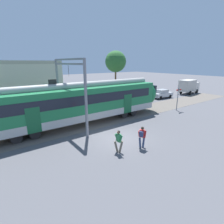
{
  "coord_description": "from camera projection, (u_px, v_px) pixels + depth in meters",
  "views": [
    {
      "loc": [
        -8.57,
        -10.67,
        6.17
      ],
      "look_at": [
        0.96,
        2.28,
        1.6
      ],
      "focal_mm": 28.0,
      "sensor_mm": 36.0,
      "label": 1
    }
  ],
  "objects": [
    {
      "name": "ground_plane",
      "position": [
        119.0,
        138.0,
        14.84
      ],
      "size": [
        160.0,
        160.0,
        0.0
      ],
      "primitive_type": "plane",
      "color": "#515156"
    },
    {
      "name": "pedestrian_green",
      "position": [
        119.0,
        140.0,
        12.19
      ],
      "size": [
        0.61,
        0.6,
        1.67
      ],
      "color": "#6B6051",
      "rests_on": "ground"
    },
    {
      "name": "pedestrian_red",
      "position": [
        142.0,
        135.0,
        12.87
      ],
      "size": [
        0.71,
        0.52,
        1.67
      ],
      "color": "navy",
      "rests_on": "ground"
    },
    {
      "name": "parked_car_black",
      "position": [
        141.0,
        97.0,
        28.29
      ],
      "size": [
        4.01,
        1.78,
        1.54
      ],
      "color": "black",
      "rests_on": "ground"
    },
    {
      "name": "parked_car_silver",
      "position": [
        162.0,
        94.0,
        31.25
      ],
      "size": [
        4.08,
        1.91,
        1.54
      ],
      "color": "#B7BABF",
      "rests_on": "ground"
    },
    {
      "name": "box_truck",
      "position": [
        189.0,
        86.0,
        35.5
      ],
      "size": [
        5.36,
        2.35,
        2.82
      ],
      "color": "beige",
      "rests_on": "ground"
    },
    {
      "name": "catenary_gantry",
      "position": [
        69.0,
        83.0,
        16.46
      ],
      "size": [
        0.24,
        6.64,
        6.53
      ],
      "color": "gray",
      "rests_on": "ground"
    },
    {
      "name": "crossing_signal",
      "position": [
        178.0,
        95.0,
        22.89
      ],
      "size": [
        0.96,
        0.22,
        3.0
      ],
      "color": "gray",
      "rests_on": "ground"
    },
    {
      "name": "street_tree_right",
      "position": [
        116.0,
        62.0,
        32.72
      ],
      "size": [
        3.92,
        3.92,
        8.31
      ],
      "color": "brown",
      "rests_on": "ground"
    }
  ]
}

